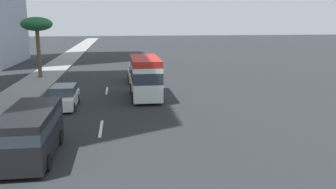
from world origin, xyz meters
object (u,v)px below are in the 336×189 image
car_fourth (137,73)px  minibus_lead (145,76)px  palm_tree (37,25)px  van_third (31,130)px  car_second (64,97)px

car_fourth → minibus_lead: bearing=-178.1°
minibus_lead → palm_tree: bearing=43.9°
minibus_lead → van_third: size_ratio=1.14×
minibus_lead → palm_tree: palm_tree is taller
car_second → minibus_lead: bearing=111.5°
car_second → car_fourth: car_fourth is taller
car_fourth → palm_tree: 11.46m
minibus_lead → palm_tree: size_ratio=0.98×
car_second → van_third: bearing=-0.4°
car_second → van_third: size_ratio=0.79×
car_second → palm_tree: size_ratio=0.68×
minibus_lead → car_fourth: minibus_lead is taller
palm_tree → minibus_lead: bearing=-136.1°
van_third → car_second: bearing=179.6°
minibus_lead → van_third: 13.16m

